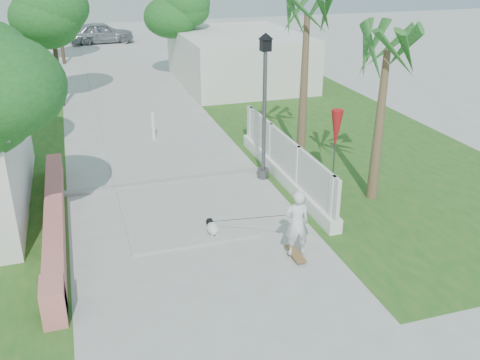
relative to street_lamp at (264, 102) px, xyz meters
name	(u,v)px	position (x,y,z in m)	size (l,w,h in m)	color
ground	(222,294)	(-2.90, -5.50, -2.43)	(90.00, 90.00, 0.00)	#B7B7B2
path_strip	(120,81)	(-2.90, 14.50, -2.40)	(3.20, 36.00, 0.06)	#B7B7B2
curb	(169,181)	(-2.90, 0.50, -2.38)	(6.50, 0.25, 0.10)	#999993
grass_right	(343,139)	(4.10, 2.50, -2.42)	(8.00, 20.00, 0.01)	#225B1C
pink_wall	(55,226)	(-6.20, -1.95, -2.11)	(0.45, 8.20, 0.80)	#BD6B61
lattice_fence	(284,165)	(0.50, -0.50, -1.88)	(0.35, 7.00, 1.50)	white
building_right	(238,58)	(3.10, 12.50, -1.13)	(6.00, 8.00, 2.60)	silver
street_lamp	(264,102)	(0.00, 0.00, 0.00)	(0.44, 0.44, 4.44)	#59595E
bollard	(153,126)	(-2.70, 4.50, -1.84)	(0.14, 0.14, 1.09)	white
patio_umbrella	(336,130)	(1.90, -1.00, -0.74)	(0.36, 0.36, 2.30)	#59595E
tree_path_left	(51,19)	(-5.88, 10.48, 1.39)	(3.40, 3.40, 5.23)	#4C3826
tree_path_right	(177,12)	(0.32, 14.48, 1.07)	(3.00, 3.00, 4.79)	#4C3826
palm_far	(307,24)	(1.70, 1.00, 2.06)	(1.80, 1.80, 5.30)	brown
palm_near	(386,60)	(2.50, -2.30, 1.53)	(1.80, 1.80, 4.70)	brown
skateboarder	(254,219)	(-1.64, -3.89, -1.69)	(1.89, 2.16, 1.69)	olive
dog	(212,228)	(-2.46, -3.08, -2.20)	(0.32, 0.62, 0.43)	white
parked_car	(101,33)	(-2.89, 27.38, -1.63)	(1.88, 4.66, 1.59)	#B0B2B9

